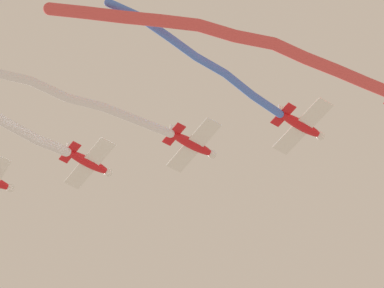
% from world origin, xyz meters
% --- Properties ---
extents(smoke_trail_lead, '(6.96, 26.56, 3.49)m').
position_xyz_m(smoke_trail_lead, '(-3.57, -10.50, 58.73)').
color(smoke_trail_lead, '#DB4C4C').
extents(airplane_left_wing, '(6.06, 4.56, 1.50)m').
position_xyz_m(airplane_left_wing, '(-7.59, -2.04, 58.09)').
color(airplane_left_wing, red).
extents(smoke_trail_left_wing, '(2.93, 15.91, 2.99)m').
position_xyz_m(smoke_trail_left_wing, '(-6.16, -11.79, 59.29)').
color(smoke_trail_left_wing, '#4C75DB').
extents(airplane_right_wing, '(6.06, 4.56, 1.50)m').
position_xyz_m(airplane_right_wing, '(-13.22, -8.73, 58.34)').
color(airplane_right_wing, red).
extents(smoke_trail_right_wing, '(1.92, 26.63, 3.19)m').
position_xyz_m(smoke_trail_right_wing, '(-12.51, -23.83, 56.98)').
color(smoke_trail_right_wing, white).
extents(airplane_slot, '(6.08, 4.59, 1.50)m').
position_xyz_m(airplane_slot, '(-18.85, -15.41, 58.59)').
color(airplane_slot, red).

